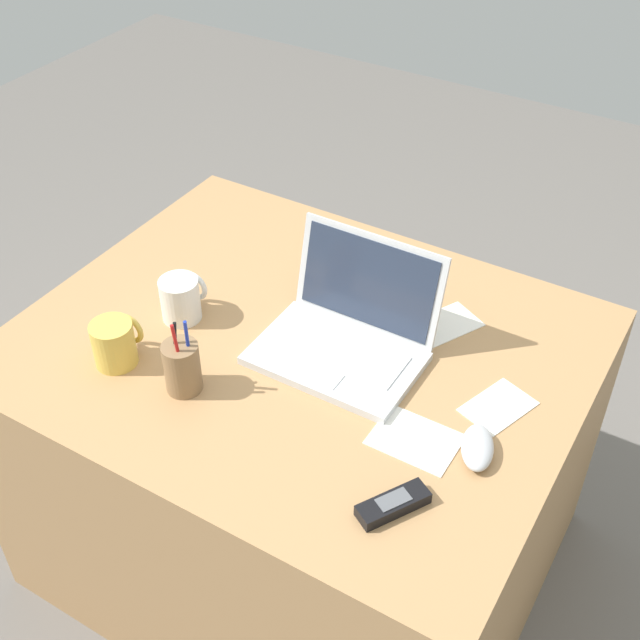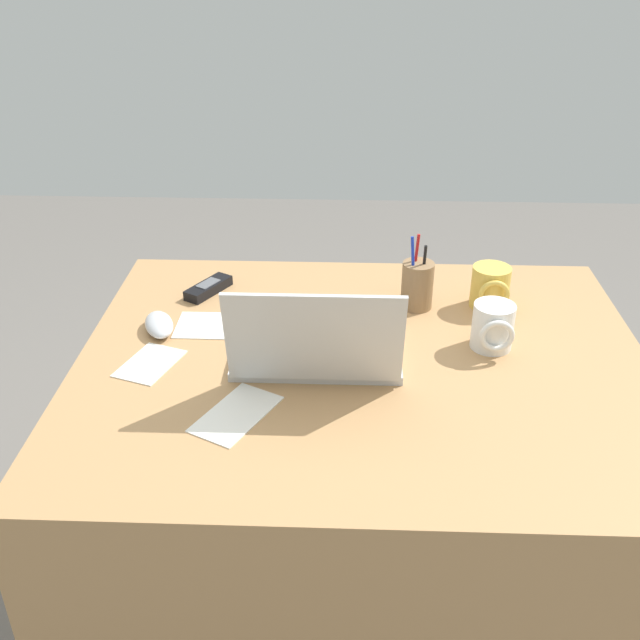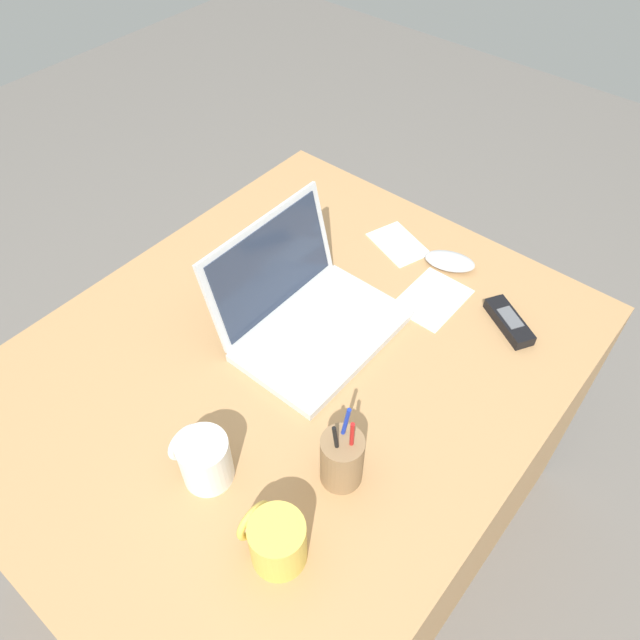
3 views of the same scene
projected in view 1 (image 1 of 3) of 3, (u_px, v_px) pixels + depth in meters
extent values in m
plane|color=slate|center=(305.00, 547.00, 2.25)|extent=(6.00, 6.00, 0.00)
cube|color=tan|center=(303.00, 456.00, 2.01)|extent=(1.18, 0.96, 0.73)
cube|color=silver|center=(335.00, 359.00, 1.73)|extent=(0.34, 0.22, 0.02)
cube|color=silver|center=(340.00, 349.00, 1.73)|extent=(0.28, 0.11, 0.00)
cube|color=silver|center=(318.00, 374.00, 1.68)|extent=(0.10, 0.05, 0.00)
cube|color=silver|center=(369.00, 281.00, 1.75)|extent=(0.33, 0.06, 0.21)
cube|color=#283347|center=(368.00, 282.00, 1.75)|extent=(0.30, 0.05, 0.18)
ellipsoid|color=silver|center=(477.00, 447.00, 1.53)|extent=(0.10, 0.13, 0.03)
cylinder|color=#E0BC4C|center=(114.00, 344.00, 1.70)|extent=(0.09, 0.09, 0.10)
torus|color=#E0BC4C|center=(130.00, 329.00, 1.73)|extent=(0.07, 0.01, 0.07)
cylinder|color=white|center=(180.00, 299.00, 1.82)|extent=(0.09, 0.09, 0.10)
torus|color=white|center=(194.00, 286.00, 1.85)|extent=(0.07, 0.01, 0.07)
cube|color=black|center=(393.00, 504.00, 1.43)|extent=(0.11, 0.14, 0.02)
cube|color=#595B60|center=(394.00, 500.00, 1.43)|extent=(0.06, 0.07, 0.00)
cylinder|color=olive|center=(182.00, 367.00, 1.64)|extent=(0.07, 0.07, 0.11)
cylinder|color=#1933B2|center=(189.00, 349.00, 1.61)|extent=(0.02, 0.02, 0.16)
cylinder|color=black|center=(175.00, 352.00, 1.62)|extent=(0.01, 0.03, 0.14)
cylinder|color=red|center=(179.00, 356.00, 1.60)|extent=(0.02, 0.01, 0.15)
cube|color=white|center=(498.00, 407.00, 1.63)|extent=(0.14, 0.16, 0.00)
cube|color=white|center=(440.00, 327.00, 1.82)|extent=(0.17, 0.20, 0.00)
cube|color=white|center=(415.00, 439.00, 1.56)|extent=(0.16, 0.12, 0.00)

